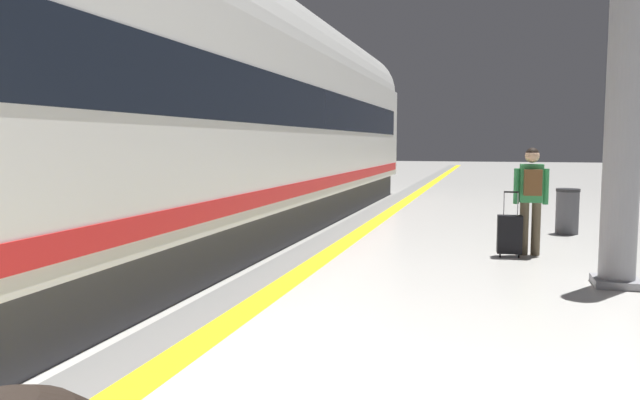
{
  "coord_description": "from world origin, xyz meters",
  "views": [
    {
      "loc": [
        1.77,
        -0.58,
        1.82
      ],
      "look_at": [
        0.09,
        5.34,
        1.24
      ],
      "focal_mm": 33.76,
      "sensor_mm": 36.0,
      "label": 1
    }
  ],
  "objects_px": {
    "waste_bin": "(567,211)",
    "suitcase_near": "(510,234)",
    "high_speed_train": "(151,95)",
    "platform_pillar": "(622,151)",
    "passenger_near": "(531,192)"
  },
  "relations": [
    {
      "from": "suitcase_near",
      "to": "waste_bin",
      "type": "bearing_deg",
      "value": 67.73
    },
    {
      "from": "high_speed_train",
      "to": "waste_bin",
      "type": "xyz_separation_m",
      "value": [
        6.23,
        5.11,
        -2.04
      ]
    },
    {
      "from": "high_speed_train",
      "to": "platform_pillar",
      "type": "xyz_separation_m",
      "value": [
        6.31,
        0.53,
        -0.78
      ]
    },
    {
      "from": "passenger_near",
      "to": "platform_pillar",
      "type": "height_order",
      "value": "platform_pillar"
    },
    {
      "from": "passenger_near",
      "to": "suitcase_near",
      "type": "height_order",
      "value": "passenger_near"
    },
    {
      "from": "high_speed_train",
      "to": "waste_bin",
      "type": "relative_size",
      "value": 32.21
    },
    {
      "from": "passenger_near",
      "to": "waste_bin",
      "type": "xyz_separation_m",
      "value": [
        0.86,
        2.64,
        -0.58
      ]
    },
    {
      "from": "high_speed_train",
      "to": "passenger_near",
      "type": "xyz_separation_m",
      "value": [
        5.37,
        2.47,
        -1.47
      ]
    },
    {
      "from": "platform_pillar",
      "to": "suitcase_near",
      "type": "bearing_deg",
      "value": 126.71
    },
    {
      "from": "waste_bin",
      "to": "passenger_near",
      "type": "bearing_deg",
      "value": -108.05
    },
    {
      "from": "high_speed_train",
      "to": "passenger_near",
      "type": "height_order",
      "value": "high_speed_train"
    },
    {
      "from": "platform_pillar",
      "to": "waste_bin",
      "type": "distance_m",
      "value": 4.75
    },
    {
      "from": "high_speed_train",
      "to": "waste_bin",
      "type": "bearing_deg",
      "value": 39.39
    },
    {
      "from": "suitcase_near",
      "to": "high_speed_train",
      "type": "bearing_deg",
      "value": -156.2
    },
    {
      "from": "waste_bin",
      "to": "suitcase_near",
      "type": "bearing_deg",
      "value": -112.27
    }
  ]
}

